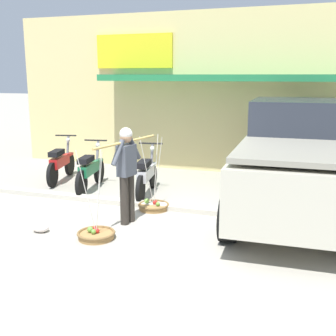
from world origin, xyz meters
The scene contains 12 objects.
ground_plane centered at (0.00, 0.00, 0.00)m, with size 90.00×90.00×0.00m, color #9E998C.
sidewalk_curb centered at (0.00, 0.70, 0.05)m, with size 20.00×0.24×0.10m, color #BAB4A5.
fruit_vendor centered at (-0.13, -0.25, 0.98)m, with size 0.38×1.72×1.70m.
fruit_basket_left_side centered at (0.04, 0.61, 0.08)m, with size 0.61×0.61×1.45m.
fruit_basket_right_side centered at (-0.30, -1.10, 0.08)m, with size 0.61×0.61×1.45m.
motorcycle_nearest_shop centered at (-2.93, 1.98, 0.45)m, with size 0.62×1.79×1.09m.
motorcycle_second_in_row centered at (-1.84, 1.49, 0.45)m, with size 0.56×1.80×1.09m.
motorcycle_third_in_row centered at (-0.46, 1.48, 0.45)m, with size 0.54×1.81×1.09m.
parked_truck centered at (2.63, 1.14, 1.03)m, with size 2.27×4.76×2.10m.
storefront_building centered at (1.05, 6.71, 2.10)m, with size 13.00×6.00×4.20m.
plastic_litter_bag centered at (-1.31, -1.14, 0.07)m, with size 0.28×0.22×0.14m, color silver.
wooden_crate centered at (1.87, 2.54, 0.16)m, with size 0.44×0.36×0.32m, color olive.
Camera 1 is at (2.86, -6.73, 2.56)m, focal length 45.08 mm.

